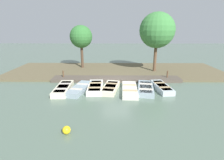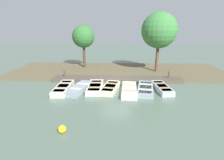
{
  "view_description": "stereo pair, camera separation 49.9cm",
  "coord_description": "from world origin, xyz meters",
  "px_view_note": "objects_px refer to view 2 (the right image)",
  "views": [
    {
      "loc": [
        14.57,
        -0.27,
        4.99
      ],
      "look_at": [
        0.47,
        -0.39,
        0.65
      ],
      "focal_mm": 28.0,
      "sensor_mm": 36.0,
      "label": 1
    },
    {
      "loc": [
        14.55,
        0.23,
        4.99
      ],
      "look_at": [
        0.47,
        -0.39,
        0.65
      ],
      "focal_mm": 28.0,
      "sensor_mm": 36.0,
      "label": 2
    }
  ],
  "objects_px": {
    "park_tree_left": "(159,30)",
    "park_tree_far_left": "(83,37)",
    "rowboat_0": "(63,88)",
    "rowboat_4": "(129,90)",
    "rowboat_5": "(145,89)",
    "buoy": "(62,129)",
    "rowboat_1": "(79,88)",
    "mooring_post_near": "(65,75)",
    "rowboat_3": "(110,88)",
    "rowboat_2": "(95,87)",
    "rowboat_6": "(162,88)",
    "mooring_post_far": "(169,76)"
  },
  "relations": [
    {
      "from": "rowboat_6",
      "to": "rowboat_5",
      "type": "bearing_deg",
      "value": -89.2
    },
    {
      "from": "mooring_post_far",
      "to": "rowboat_6",
      "type": "bearing_deg",
      "value": -24.44
    },
    {
      "from": "rowboat_1",
      "to": "mooring_post_near",
      "type": "relative_size",
      "value": 3.56
    },
    {
      "from": "rowboat_3",
      "to": "park_tree_far_left",
      "type": "height_order",
      "value": "park_tree_far_left"
    },
    {
      "from": "rowboat_1",
      "to": "park_tree_far_left",
      "type": "bearing_deg",
      "value": -159.31
    },
    {
      "from": "rowboat_0",
      "to": "buoy",
      "type": "bearing_deg",
      "value": 15.29
    },
    {
      "from": "rowboat_4",
      "to": "mooring_post_far",
      "type": "distance_m",
      "value": 5.02
    },
    {
      "from": "mooring_post_far",
      "to": "park_tree_left",
      "type": "height_order",
      "value": "park_tree_left"
    },
    {
      "from": "rowboat_3",
      "to": "mooring_post_near",
      "type": "height_order",
      "value": "mooring_post_near"
    },
    {
      "from": "rowboat_4",
      "to": "buoy",
      "type": "height_order",
      "value": "buoy"
    },
    {
      "from": "rowboat_5",
      "to": "park_tree_left",
      "type": "height_order",
      "value": "park_tree_left"
    },
    {
      "from": "rowboat_2",
      "to": "mooring_post_near",
      "type": "relative_size",
      "value": 3.34
    },
    {
      "from": "park_tree_far_left",
      "to": "rowboat_3",
      "type": "bearing_deg",
      "value": 25.45
    },
    {
      "from": "rowboat_0",
      "to": "rowboat_1",
      "type": "xyz_separation_m",
      "value": [
        -0.04,
        1.3,
        -0.02
      ]
    },
    {
      "from": "park_tree_far_left",
      "to": "buoy",
      "type": "bearing_deg",
      "value": 6.41
    },
    {
      "from": "rowboat_1",
      "to": "mooring_post_far",
      "type": "bearing_deg",
      "value": 123.82
    },
    {
      "from": "park_tree_far_left",
      "to": "mooring_post_far",
      "type": "bearing_deg",
      "value": 62.48
    },
    {
      "from": "rowboat_5",
      "to": "park_tree_left",
      "type": "distance_m",
      "value": 7.53
    },
    {
      "from": "rowboat_0",
      "to": "rowboat_4",
      "type": "height_order",
      "value": "rowboat_0"
    },
    {
      "from": "mooring_post_near",
      "to": "park_tree_far_left",
      "type": "distance_m",
      "value": 5.83
    },
    {
      "from": "rowboat_0",
      "to": "rowboat_5",
      "type": "bearing_deg",
      "value": 90.36
    },
    {
      "from": "rowboat_1",
      "to": "rowboat_2",
      "type": "height_order",
      "value": "rowboat_1"
    },
    {
      "from": "mooring_post_far",
      "to": "buoy",
      "type": "distance_m",
      "value": 11.6
    },
    {
      "from": "rowboat_6",
      "to": "mooring_post_far",
      "type": "distance_m",
      "value": 2.94
    },
    {
      "from": "mooring_post_far",
      "to": "park_tree_left",
      "type": "bearing_deg",
      "value": -168.63
    },
    {
      "from": "rowboat_3",
      "to": "park_tree_left",
      "type": "bearing_deg",
      "value": 150.1
    },
    {
      "from": "rowboat_1",
      "to": "rowboat_5",
      "type": "bearing_deg",
      "value": 104.93
    },
    {
      "from": "rowboat_6",
      "to": "rowboat_4",
      "type": "bearing_deg",
      "value": -85.89
    },
    {
      "from": "buoy",
      "to": "park_tree_far_left",
      "type": "distance_m",
      "value": 14.12
    },
    {
      "from": "rowboat_1",
      "to": "park_tree_left",
      "type": "height_order",
      "value": "park_tree_left"
    },
    {
      "from": "rowboat_4",
      "to": "park_tree_left",
      "type": "height_order",
      "value": "park_tree_left"
    },
    {
      "from": "rowboat_2",
      "to": "park_tree_left",
      "type": "height_order",
      "value": "park_tree_left"
    },
    {
      "from": "rowboat_3",
      "to": "rowboat_2",
      "type": "bearing_deg",
      "value": -85.77
    },
    {
      "from": "park_tree_left",
      "to": "rowboat_2",
      "type": "bearing_deg",
      "value": -47.39
    },
    {
      "from": "park_tree_left",
      "to": "park_tree_far_left",
      "type": "bearing_deg",
      "value": -101.68
    },
    {
      "from": "mooring_post_near",
      "to": "rowboat_4",
      "type": "bearing_deg",
      "value": 62.76
    },
    {
      "from": "rowboat_0",
      "to": "rowboat_3",
      "type": "xyz_separation_m",
      "value": [
        -0.28,
        3.8,
        -0.02
      ]
    },
    {
      "from": "rowboat_1",
      "to": "rowboat_2",
      "type": "distance_m",
      "value": 1.29
    },
    {
      "from": "rowboat_2",
      "to": "mooring_post_near",
      "type": "distance_m",
      "value": 4.29
    },
    {
      "from": "buoy",
      "to": "park_tree_left",
      "type": "distance_m",
      "value": 14.35
    },
    {
      "from": "mooring_post_far",
      "to": "rowboat_0",
      "type": "bearing_deg",
      "value": -71.59
    },
    {
      "from": "rowboat_0",
      "to": "mooring_post_far",
      "type": "relative_size",
      "value": 3.48
    },
    {
      "from": "buoy",
      "to": "park_tree_far_left",
      "type": "relative_size",
      "value": 0.08
    },
    {
      "from": "park_tree_far_left",
      "to": "mooring_post_near",
      "type": "bearing_deg",
      "value": -12.8
    },
    {
      "from": "rowboat_5",
      "to": "rowboat_4",
      "type": "bearing_deg",
      "value": -67.3
    },
    {
      "from": "rowboat_0",
      "to": "park_tree_left",
      "type": "xyz_separation_m",
      "value": [
        -6.01,
        8.62,
        4.36
      ]
    },
    {
      "from": "rowboat_2",
      "to": "park_tree_far_left",
      "type": "xyz_separation_m",
      "value": [
        -7.32,
        -2.29,
        3.62
      ]
    },
    {
      "from": "rowboat_2",
      "to": "rowboat_6",
      "type": "bearing_deg",
      "value": 88.09
    },
    {
      "from": "park_tree_far_left",
      "to": "rowboat_5",
      "type": "bearing_deg",
      "value": 40.46
    },
    {
      "from": "rowboat_3",
      "to": "rowboat_0",
      "type": "bearing_deg",
      "value": -75.51
    }
  ]
}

